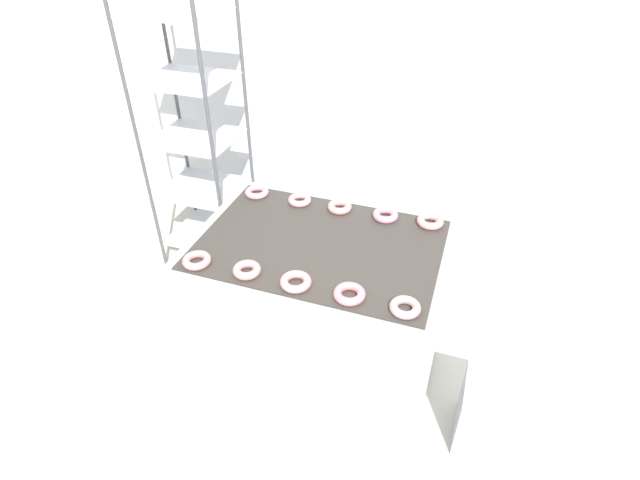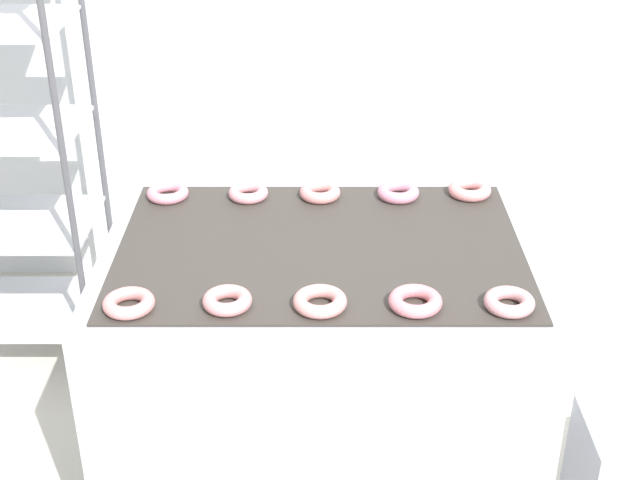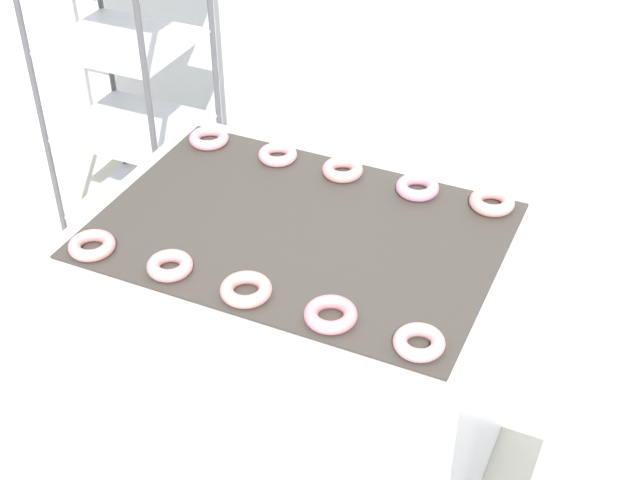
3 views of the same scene
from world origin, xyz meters
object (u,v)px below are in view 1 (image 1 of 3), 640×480
at_px(donut_far_leftmost, 257,192).
at_px(donut_far_right, 385,215).
at_px(fryer_machine, 320,310).
at_px(glaze_bin, 496,417).
at_px(donut_near_left, 247,270).
at_px(donut_near_right, 349,294).
at_px(donut_far_rightmost, 430,221).
at_px(donut_far_center, 340,207).
at_px(donut_near_leftmost, 197,260).
at_px(donut_far_left, 300,200).
at_px(baking_rack_cart, 196,138).
at_px(donut_near_rightmost, 405,307).
at_px(donut_near_center, 296,282).

relative_size(donut_far_leftmost, donut_far_right, 0.99).
relative_size(fryer_machine, glaze_bin, 3.35).
bearing_deg(donut_near_left, fryer_machine, 53.57).
xyz_separation_m(donut_near_right, donut_far_rightmost, (0.24, 0.67, 0.00)).
bearing_deg(donut_far_center, donut_near_leftmost, -126.64).
xyz_separation_m(glaze_bin, donut_far_left, (-1.22, 0.50, 0.74)).
bearing_deg(baking_rack_cart, donut_far_leftmost, -34.78).
height_order(baking_rack_cart, donut_near_rightmost, baking_rack_cart).
xyz_separation_m(donut_near_rightmost, donut_far_left, (-0.72, 0.66, -0.00)).
height_order(donut_near_left, donut_near_rightmost, donut_near_left).
distance_m(donut_near_right, donut_far_right, 0.65).
bearing_deg(donut_far_rightmost, donut_near_rightmost, -89.83).
bearing_deg(donut_near_center, donut_near_leftmost, -179.07).
bearing_deg(donut_near_left, donut_far_rightmost, 42.70).
xyz_separation_m(donut_near_leftmost, donut_far_right, (0.74, 0.66, 0.00)).
xyz_separation_m(donut_near_leftmost, donut_near_rightmost, (0.98, 0.00, 0.00)).
bearing_deg(glaze_bin, baking_rack_cart, 156.03).
bearing_deg(fryer_machine, donut_far_rightmost, 35.34).
xyz_separation_m(baking_rack_cart, glaze_bin, (2.14, -0.95, -0.77)).
relative_size(baking_rack_cart, donut_far_center, 14.48).
bearing_deg(donut_near_left, donut_far_left, 89.26).
height_order(glaze_bin, donut_far_right, donut_far_right).
relative_size(fryer_machine, donut_near_center, 9.08).
bearing_deg(donut_near_left, donut_near_right, -0.28).
distance_m(baking_rack_cart, donut_near_rightmost, 1.98).
bearing_deg(donut_near_leftmost, donut_far_leftmost, 89.96).
bearing_deg(donut_far_rightmost, donut_far_right, -175.82).
bearing_deg(donut_far_left, donut_near_leftmost, -111.51).
bearing_deg(donut_far_left, donut_far_leftmost, 179.97).
relative_size(glaze_bin, donut_far_rightmost, 2.76).
bearing_deg(donut_far_center, donut_near_left, -110.30).
distance_m(donut_near_rightmost, donut_far_rightmost, 0.68).
height_order(fryer_machine, donut_near_leftmost, donut_near_leftmost).
xyz_separation_m(glaze_bin, donut_far_center, (-0.99, 0.50, 0.74)).
xyz_separation_m(donut_far_leftmost, donut_far_rightmost, (0.98, 0.02, 0.00)).
bearing_deg(donut_near_right, fryer_machine, 126.88).
xyz_separation_m(donut_far_leftmost, donut_far_right, (0.74, 0.00, 0.00)).
distance_m(glaze_bin, donut_near_left, 1.44).
distance_m(donut_near_center, donut_far_rightmost, 0.83).
bearing_deg(donut_far_rightmost, donut_far_leftmost, -178.83).
xyz_separation_m(donut_near_left, donut_near_rightmost, (0.73, -0.01, -0.00)).
height_order(fryer_machine, donut_near_right, donut_near_right).
height_order(donut_near_center, donut_near_rightmost, same).
height_order(donut_near_right, donut_far_right, donut_far_right).
bearing_deg(donut_near_right, donut_far_center, 110.55).
bearing_deg(donut_far_leftmost, donut_near_left, -68.82).
bearing_deg(donut_near_leftmost, donut_far_rightmost, 34.86).
distance_m(fryer_machine, donut_far_leftmost, 0.76).
height_order(glaze_bin, donut_near_right, donut_near_right).
distance_m(fryer_machine, glaze_bin, 1.04).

